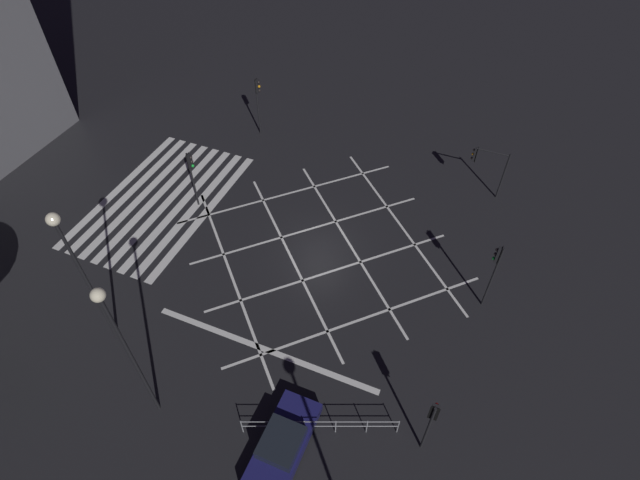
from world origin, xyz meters
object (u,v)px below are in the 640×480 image
object	(u,v)px
traffic_light_nw_cross	(487,162)
street_lamp_far	(120,335)
traffic_light_median_north	(495,265)
traffic_light_ne_main	(432,418)
waiting_car	(283,444)
traffic_light_median_south	(191,169)
traffic_light_sw_cross	(258,96)
street_lamp_west	(73,256)

from	to	relation	value
traffic_light_nw_cross	street_lamp_far	world-z (taller)	street_lamp_far
traffic_light_median_north	traffic_light_nw_cross	bearing A→B (deg)	-78.55
traffic_light_ne_main	traffic_light_median_north	world-z (taller)	traffic_light_median_north
traffic_light_nw_cross	waiting_car	bearing A→B (deg)	77.05
traffic_light_median_south	traffic_light_sw_cross	world-z (taller)	traffic_light_sw_cross
traffic_light_ne_main	street_lamp_far	world-z (taller)	street_lamp_far
traffic_light_nw_cross	traffic_light_ne_main	world-z (taller)	traffic_light_ne_main
traffic_light_median_north	street_lamp_far	world-z (taller)	street_lamp_far
traffic_light_ne_main	traffic_light_median_north	bearing A→B (deg)	-6.49
traffic_light_sw_cross	street_lamp_far	xyz separation A→B (m)	(20.09, 5.27, 2.84)
traffic_light_nw_cross	traffic_light_median_north	world-z (taller)	traffic_light_median_north
street_lamp_west	waiting_car	bearing A→B (deg)	79.72
traffic_light_ne_main	traffic_light_median_south	bearing A→B (deg)	61.19
traffic_light_median_south	traffic_light_ne_main	xyz separation A→B (m)	(9.04, 16.43, -0.18)
traffic_light_sw_cross	street_lamp_far	size ratio (longest dim) A/B	0.50
traffic_light_ne_main	traffic_light_median_north	distance (m)	8.26
traffic_light_median_north	waiting_car	distance (m)	12.52
traffic_light_sw_cross	street_lamp_west	size ratio (longest dim) A/B	0.52
traffic_light_sw_cross	street_lamp_far	distance (m)	20.96
traffic_light_median_south	waiting_car	xyz separation A→B (m)	(11.46, 11.20, -2.19)
traffic_light_nw_cross	street_lamp_west	distance (m)	22.81
traffic_light_median_south	street_lamp_far	world-z (taller)	street_lamp_far
street_lamp_west	waiting_car	distance (m)	11.37
traffic_light_sw_cross	traffic_light_median_north	bearing A→B (deg)	-27.53
traffic_light_sw_cross	traffic_light_median_north	size ratio (longest dim) A/B	1.00
traffic_light_nw_cross	street_lamp_west	size ratio (longest dim) A/B	0.40
traffic_light_nw_cross	street_lamp_west	bearing A→B (deg)	50.71
traffic_light_median_north	street_lamp_west	distance (m)	18.52
traffic_light_median_south	traffic_light_median_north	xyz separation A→B (m)	(0.84, 17.36, 0.28)
traffic_light_median_south	traffic_light_ne_main	bearing A→B (deg)	-28.81
traffic_light_median_south	traffic_light_ne_main	distance (m)	18.75
traffic_light_ne_main	waiting_car	world-z (taller)	traffic_light_ne_main
traffic_light_sw_cross	street_lamp_far	world-z (taller)	street_lamp_far
street_lamp_far	waiting_car	world-z (taller)	street_lamp_far
traffic_light_sw_cross	traffic_light_median_north	distance (m)	19.47
traffic_light_nw_cross	traffic_light_median_north	distance (m)	8.81
traffic_light_sw_cross	traffic_light_nw_cross	bearing A→B (deg)	-1.44
traffic_light_ne_main	traffic_light_sw_cross	world-z (taller)	traffic_light_sw_cross
street_lamp_west	street_lamp_far	world-z (taller)	street_lamp_far
traffic_light_ne_main	street_lamp_west	size ratio (longest dim) A/B	0.44
traffic_light_ne_main	street_lamp_west	xyz separation A→B (m)	(0.63, -15.08, 3.39)
street_lamp_west	traffic_light_ne_main	bearing A→B (deg)	92.41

